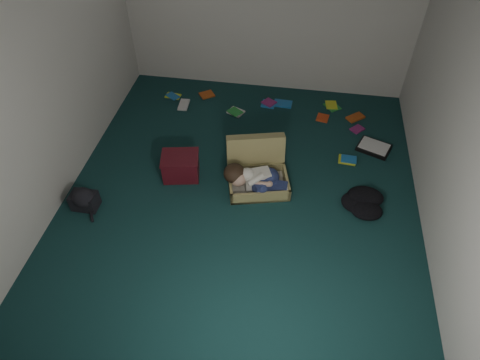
# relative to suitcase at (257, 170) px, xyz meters

# --- Properties ---
(floor) EXTENTS (4.50, 4.50, 0.00)m
(floor) POSITION_rel_suitcase_xyz_m (-0.14, -0.23, -0.15)
(floor) COLOR #123333
(floor) RESTS_ON ground
(wall_back) EXTENTS (4.50, 0.00, 4.50)m
(wall_back) POSITION_rel_suitcase_xyz_m (-0.14, 2.02, 1.15)
(wall_back) COLOR silver
(wall_back) RESTS_ON ground
(wall_front) EXTENTS (4.50, 0.00, 4.50)m
(wall_front) POSITION_rel_suitcase_xyz_m (-0.14, -2.48, 1.15)
(wall_front) COLOR silver
(wall_front) RESTS_ON ground
(wall_left) EXTENTS (0.00, 4.50, 4.50)m
(wall_left) POSITION_rel_suitcase_xyz_m (-2.14, -0.23, 1.15)
(wall_left) COLOR silver
(wall_left) RESTS_ON ground
(wall_right) EXTENTS (0.00, 4.50, 4.50)m
(wall_right) POSITION_rel_suitcase_xyz_m (1.86, -0.23, 1.15)
(wall_right) COLOR silver
(wall_right) RESTS_ON ground
(suitcase) EXTENTS (0.83, 0.81, 0.50)m
(suitcase) POSITION_rel_suitcase_xyz_m (0.00, 0.00, 0.00)
(suitcase) COLOR tan
(suitcase) RESTS_ON floor
(person) EXTENTS (0.76, 0.38, 0.31)m
(person) POSITION_rel_suitcase_xyz_m (-0.00, -0.18, 0.04)
(person) COLOR silver
(person) RESTS_ON suitcase
(maroon_bin) EXTENTS (0.49, 0.42, 0.30)m
(maroon_bin) POSITION_rel_suitcase_xyz_m (-0.91, -0.07, 0.00)
(maroon_bin) COLOR #490E17
(maroon_bin) RESTS_ON floor
(backpack) EXTENTS (0.36, 0.29, 0.21)m
(backpack) POSITION_rel_suitcase_xyz_m (-1.84, -0.73, -0.04)
(backpack) COLOR black
(backpack) RESTS_ON floor
(clothing_pile) EXTENTS (0.53, 0.49, 0.14)m
(clothing_pile) POSITION_rel_suitcase_xyz_m (1.20, -0.26, -0.08)
(clothing_pile) COLOR black
(clothing_pile) RESTS_ON floor
(paper_tray) EXTENTS (0.48, 0.42, 0.06)m
(paper_tray) POSITION_rel_suitcase_xyz_m (1.42, 0.79, -0.12)
(paper_tray) COLOR black
(paper_tray) RESTS_ON floor
(book_scatter) EXTENTS (3.05, 1.37, 0.02)m
(book_scatter) POSITION_rel_suitcase_xyz_m (0.21, 1.31, -0.14)
(book_scatter) COLOR yellow
(book_scatter) RESTS_ON floor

